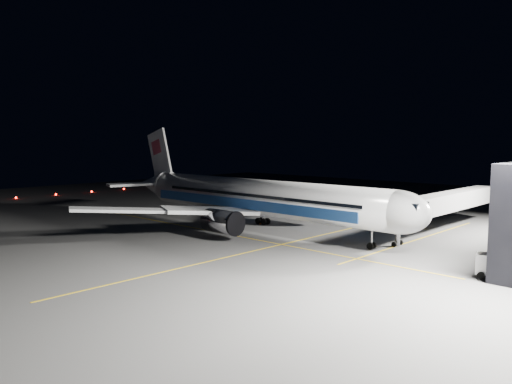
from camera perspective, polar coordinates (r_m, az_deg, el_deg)
The scene contains 12 objects.
ground at distance 79.92m, azimuth 0.26°, elevation -4.34°, with size 200.00×200.00×0.00m, color #4C4C4F.
guide_line_main at distance 73.54m, azimuth 5.96°, elevation -5.28°, with size 0.25×80.00×0.01m, color gold.
guide_line_cross at distance 75.73m, azimuth -2.87°, elevation -4.92°, with size 70.00×0.25×0.01m, color gold.
guide_line_side at distance 75.79m, azimuth 17.90°, elevation -5.20°, with size 0.25×40.00×0.01m, color gold.
airliner at distance 79.89m, azimuth -0.30°, elevation -0.60°, with size 61.48×54.22×16.64m.
jet_bridge at distance 82.35m, azimuth 20.43°, elevation -1.19°, with size 3.60×34.40×6.30m.
taxiway_lights at distance 139.01m, azimuth -21.89°, elevation -0.27°, with size 0.44×60.44×0.44m.
service_truck at distance 57.68m, azimuth 26.22°, elevation -7.64°, with size 5.29×3.22×2.54m.
baggage_tug at distance 104.30m, azimuth 3.53°, elevation -1.54°, with size 2.36×2.06×1.49m.
safety_cone_a at distance 86.98m, azimuth 9.51°, elevation -3.37°, with size 0.41×0.41×0.61m, color #F85C0A.
safety_cone_b at distance 92.84m, azimuth 4.41°, elevation -2.69°, with size 0.46×0.46×0.69m, color #F85C0A.
safety_cone_c at distance 84.99m, azimuth 0.47°, elevation -3.53°, with size 0.37×0.37×0.56m, color #F85C0A.
Camera 1 is at (53.89, -57.24, 14.35)m, focal length 35.00 mm.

